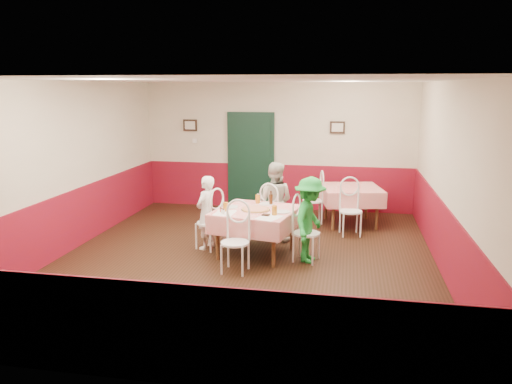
% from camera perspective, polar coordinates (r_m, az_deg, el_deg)
% --- Properties ---
extents(floor, '(7.00, 7.00, 0.00)m').
position_cam_1_polar(floor, '(8.07, -1.19, -7.65)').
color(floor, black).
rests_on(floor, ground).
extents(ceiling, '(7.00, 7.00, 0.00)m').
position_cam_1_polar(ceiling, '(7.60, -1.28, 12.65)').
color(ceiling, white).
rests_on(ceiling, back_wall).
extents(back_wall, '(6.00, 0.10, 2.80)m').
position_cam_1_polar(back_wall, '(11.13, 2.49, 5.20)').
color(back_wall, beige).
rests_on(back_wall, ground).
extents(front_wall, '(6.00, 0.10, 2.80)m').
position_cam_1_polar(front_wall, '(4.44, -10.61, -5.41)').
color(front_wall, beige).
rests_on(front_wall, ground).
extents(left_wall, '(0.10, 7.00, 2.80)m').
position_cam_1_polar(left_wall, '(8.83, -20.68, 2.66)').
color(left_wall, beige).
rests_on(left_wall, ground).
extents(right_wall, '(0.10, 7.00, 2.80)m').
position_cam_1_polar(right_wall, '(7.69, 21.23, 1.34)').
color(right_wall, beige).
rests_on(right_wall, ground).
extents(wainscot_back, '(6.00, 0.03, 1.00)m').
position_cam_1_polar(wainscot_back, '(11.25, 2.44, 0.63)').
color(wainscot_back, maroon).
rests_on(wainscot_back, ground).
extents(wainscot_front, '(6.00, 0.03, 1.00)m').
position_cam_1_polar(wainscot_front, '(4.79, -10.11, -15.68)').
color(wainscot_front, maroon).
rests_on(wainscot_front, ground).
extents(wainscot_left, '(0.03, 7.00, 1.00)m').
position_cam_1_polar(wainscot_left, '(9.00, -20.18, -3.00)').
color(wainscot_left, maroon).
rests_on(wainscot_left, ground).
extents(wainscot_right, '(0.03, 7.00, 1.00)m').
position_cam_1_polar(wainscot_right, '(7.89, 20.63, -5.09)').
color(wainscot_right, maroon).
rests_on(wainscot_right, ground).
extents(door, '(0.96, 0.06, 2.10)m').
position_cam_1_polar(door, '(11.23, -0.60, 3.47)').
color(door, black).
rests_on(door, ground).
extents(picture_left, '(0.32, 0.03, 0.26)m').
position_cam_1_polar(picture_left, '(11.49, -7.53, 7.58)').
color(picture_left, black).
rests_on(picture_left, back_wall).
extents(picture_right, '(0.32, 0.03, 0.26)m').
position_cam_1_polar(picture_right, '(10.93, 9.29, 7.30)').
color(picture_right, black).
rests_on(picture_right, back_wall).
extents(thermostat, '(0.10, 0.03, 0.10)m').
position_cam_1_polar(thermostat, '(11.49, -7.01, 5.84)').
color(thermostat, white).
rests_on(thermostat, back_wall).
extents(main_table, '(1.43, 1.43, 0.77)m').
position_cam_1_polar(main_table, '(8.17, 0.00, -4.64)').
color(main_table, red).
rests_on(main_table, ground).
extents(second_table, '(1.33, 1.33, 0.77)m').
position_cam_1_polar(second_table, '(10.12, 10.76, -1.58)').
color(second_table, red).
rests_on(second_table, ground).
extents(chair_left, '(0.56, 0.56, 0.90)m').
position_cam_1_polar(chair_left, '(8.48, -5.37, -3.53)').
color(chair_left, white).
rests_on(chair_left, ground).
extents(chair_right, '(0.51, 0.51, 0.90)m').
position_cam_1_polar(chair_right, '(7.89, 5.78, -4.73)').
color(chair_right, white).
rests_on(chair_right, ground).
extents(chair_far, '(0.53, 0.53, 0.90)m').
position_cam_1_polar(chair_far, '(8.92, 1.99, -2.72)').
color(chair_far, white).
rests_on(chair_far, ground).
extents(chair_near, '(0.45, 0.45, 0.90)m').
position_cam_1_polar(chair_near, '(7.40, -2.41, -5.83)').
color(chair_near, white).
rests_on(chair_near, ground).
extents(chair_second_a, '(0.50, 0.50, 0.90)m').
position_cam_1_polar(chair_second_a, '(10.13, 6.53, -1.00)').
color(chair_second_a, white).
rests_on(chair_second_a, ground).
extents(chair_second_b, '(0.50, 0.50, 0.90)m').
position_cam_1_polar(chair_second_b, '(9.37, 10.77, -2.19)').
color(chair_second_b, white).
rests_on(chair_second_b, ground).
extents(pizza, '(0.51, 0.51, 0.03)m').
position_cam_1_polar(pizza, '(8.02, -0.03, -1.98)').
color(pizza, '#B74723').
rests_on(pizza, main_table).
extents(plate_left, '(0.29, 0.29, 0.01)m').
position_cam_1_polar(plate_left, '(8.21, -2.95, -1.73)').
color(plate_left, white).
rests_on(plate_left, main_table).
extents(plate_right, '(0.29, 0.29, 0.01)m').
position_cam_1_polar(plate_right, '(7.90, 2.99, -2.27)').
color(plate_right, white).
rests_on(plate_right, main_table).
extents(plate_far, '(0.29, 0.29, 0.01)m').
position_cam_1_polar(plate_far, '(8.42, 1.20, -1.38)').
color(plate_far, white).
rests_on(plate_far, main_table).
extents(glass_a, '(0.09, 0.09, 0.14)m').
position_cam_1_polar(glass_a, '(7.96, -3.51, -1.70)').
color(glass_a, '#BF7219').
rests_on(glass_a, main_table).
extents(glass_b, '(0.09, 0.09, 0.15)m').
position_cam_1_polar(glass_b, '(7.70, 2.13, -2.13)').
color(glass_b, '#BF7219').
rests_on(glass_b, main_table).
extents(glass_c, '(0.09, 0.09, 0.15)m').
position_cam_1_polar(glass_c, '(8.49, 0.21, -0.80)').
color(glass_c, '#BF7219').
rests_on(glass_c, main_table).
extents(beer_bottle, '(0.07, 0.07, 0.22)m').
position_cam_1_polar(beer_bottle, '(8.36, 1.71, -0.75)').
color(beer_bottle, '#381C0A').
rests_on(beer_bottle, main_table).
extents(shaker_a, '(0.04, 0.04, 0.09)m').
position_cam_1_polar(shaker_a, '(7.82, -3.91, -2.15)').
color(shaker_a, silver).
rests_on(shaker_a, main_table).
extents(shaker_b, '(0.04, 0.04, 0.09)m').
position_cam_1_polar(shaker_b, '(7.77, -3.71, -2.25)').
color(shaker_b, silver).
rests_on(shaker_b, main_table).
extents(shaker_c, '(0.04, 0.04, 0.09)m').
position_cam_1_polar(shaker_c, '(7.91, -4.04, -1.99)').
color(shaker_c, '#B23319').
rests_on(shaker_c, main_table).
extents(menu_left, '(0.32, 0.41, 0.00)m').
position_cam_1_polar(menu_left, '(7.87, -3.58, -2.39)').
color(menu_left, white).
rests_on(menu_left, main_table).
extents(menu_right, '(0.43, 0.48, 0.00)m').
position_cam_1_polar(menu_right, '(7.58, 1.52, -2.92)').
color(menu_right, white).
rests_on(menu_right, main_table).
extents(wallet, '(0.12, 0.11, 0.02)m').
position_cam_1_polar(wallet, '(7.69, 1.13, -2.63)').
color(wallet, black).
rests_on(wallet, main_table).
extents(diner_left, '(0.44, 0.53, 1.25)m').
position_cam_1_polar(diner_left, '(8.46, -5.69, -2.35)').
color(diner_left, gray).
rests_on(diner_left, ground).
extents(diner_far, '(0.77, 0.64, 1.41)m').
position_cam_1_polar(diner_far, '(8.90, 2.11, -1.05)').
color(diner_far, gray).
rests_on(diner_far, ground).
extents(diner_right, '(0.67, 0.96, 1.35)m').
position_cam_1_polar(diner_right, '(7.82, 6.17, -3.18)').
color(diner_right, gray).
rests_on(diner_right, ground).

